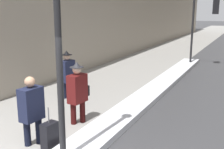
% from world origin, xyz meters
% --- Properties ---
extents(sidewalk_slab, '(4.00, 80.00, 0.01)m').
position_xyz_m(sidewalk_slab, '(-2.00, 15.00, 0.01)').
color(sidewalk_slab, gray).
rests_on(sidewalk_slab, ground).
extents(snow_bank_curb, '(0.87, 14.31, 0.17)m').
position_xyz_m(snow_bank_curb, '(0.26, 6.01, 0.09)').
color(snow_bank_curb, silver).
rests_on(snow_bank_curb, ground).
extents(traffic_light_near, '(1.31, 0.32, 3.80)m').
position_xyz_m(traffic_light_near, '(1.08, 12.11, 2.75)').
color(traffic_light_near, black).
rests_on(traffic_light_near, ground).
extents(pedestrian_in_glasses, '(0.35, 0.54, 1.57)m').
position_xyz_m(pedestrian_in_glasses, '(-0.88, 1.00, 0.87)').
color(pedestrian_in_glasses, black).
rests_on(pedestrian_in_glasses, ground).
extents(pedestrian_in_fedora, '(0.36, 0.74, 1.67)m').
position_xyz_m(pedestrian_in_fedora, '(-0.65, 2.48, 0.91)').
color(pedestrian_in_fedora, '#340C0C').
rests_on(pedestrian_in_fedora, ground).
extents(pedestrian_with_shoulder_bag, '(0.35, 0.73, 1.64)m').
position_xyz_m(pedestrian_with_shoulder_bag, '(-2.18, 4.20, 0.89)').
color(pedestrian_with_shoulder_bag, black).
rests_on(pedestrian_with_shoulder_bag, ground).
extents(rolling_suitcase, '(0.26, 0.38, 0.95)m').
position_xyz_m(rolling_suitcase, '(-0.42, 1.01, 0.30)').
color(rolling_suitcase, black).
rests_on(rolling_suitcase, ground).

